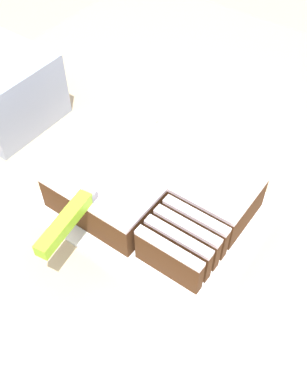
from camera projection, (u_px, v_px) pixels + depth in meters
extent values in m
plane|color=#9E9384|center=(148.00, 369.00, 1.56)|extent=(8.00, 8.00, 0.00)
cube|color=tan|center=(147.00, 306.00, 1.20)|extent=(1.40, 1.10, 0.95)
cube|color=white|center=(154.00, 206.00, 0.81)|extent=(0.29, 0.38, 0.01)
cube|color=#472814|center=(125.00, 178.00, 0.81)|extent=(0.23, 0.19, 0.06)
cube|color=white|center=(124.00, 164.00, 0.78)|extent=(0.23, 0.19, 0.01)
cube|color=#472814|center=(216.00, 198.00, 0.77)|extent=(0.12, 0.13, 0.06)
cube|color=white|center=(219.00, 184.00, 0.75)|extent=(0.12, 0.13, 0.01)
cube|color=#472814|center=(168.00, 261.00, 0.69)|extent=(0.02, 0.12, 0.06)
cube|color=white|center=(169.00, 248.00, 0.66)|extent=(0.02, 0.12, 0.01)
cube|color=#472814|center=(177.00, 250.00, 0.71)|extent=(0.02, 0.12, 0.06)
cube|color=white|center=(178.00, 237.00, 0.68)|extent=(0.02, 0.12, 0.01)
cube|color=#472814|center=(186.00, 239.00, 0.72)|extent=(0.02, 0.12, 0.06)
cube|color=white|center=(187.00, 226.00, 0.69)|extent=(0.02, 0.12, 0.01)
cube|color=#472814|center=(195.00, 229.00, 0.73)|extent=(0.02, 0.12, 0.06)
cube|color=white|center=(196.00, 215.00, 0.70)|extent=(0.02, 0.12, 0.01)
cube|color=silver|center=(123.00, 156.00, 0.78)|extent=(0.23, 0.05, 0.00)
cube|color=slate|center=(89.00, 195.00, 0.72)|extent=(0.02, 0.03, 0.02)
cube|color=#8CCC26|center=(64.00, 223.00, 0.68)|extent=(0.12, 0.04, 0.02)
cube|color=#8C99B2|center=(0.00, 90.00, 0.92)|extent=(0.19, 0.20, 0.14)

